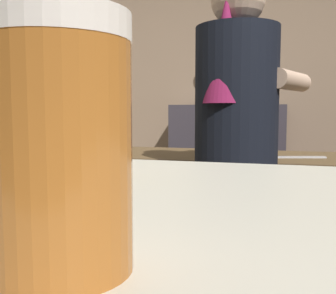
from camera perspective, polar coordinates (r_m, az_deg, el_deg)
The scene contains 11 objects.
wall_back at distance 3.63m, azimuth 10.93°, elevation 8.49°, with size 5.20×0.10×2.70m, color #997C62.
prep_counter at distance 2.19m, azimuth 16.19°, elevation -13.17°, with size 2.10×0.60×0.91m, color brown.
back_shelf at distance 3.40m, azimuth 8.63°, elevation -4.01°, with size 0.95×0.36×1.19m, color #3D3741.
mini_fridge at distance 3.98m, azimuth -20.32°, elevation -4.11°, with size 0.67×0.58×1.03m.
bartender at distance 1.65m, azimuth 9.76°, elevation -0.36°, with size 0.50×0.55×1.70m.
mixing_bowl at distance 2.16m, azimuth 8.29°, elevation -0.36°, with size 0.16×0.16×0.05m, color slate.
chefs_knife at distance 2.05m, azimuth 18.84°, elevation -1.41°, with size 0.24×0.03×0.01m, color silver.
pint_glass_near at distance 0.53m, azimuth -14.99°, elevation 3.69°, with size 0.08×0.08×0.14m.
pint_glass_far at distance 0.21m, azimuth -15.43°, elevation 0.27°, with size 0.07×0.07×0.13m.
bottle_vinegar at distance 3.43m, azimuth 6.02°, elevation 7.79°, with size 0.06×0.06×0.26m.
bottle_olive_oil at distance 3.27m, azimuth 8.43°, elevation 7.61°, with size 0.06×0.06×0.22m.
Camera 1 is at (0.33, -1.41, 1.14)m, focal length 41.82 mm.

